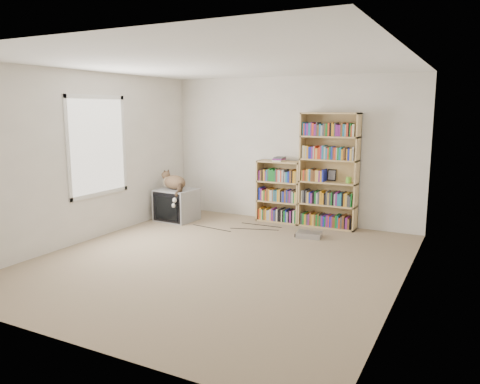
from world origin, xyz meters
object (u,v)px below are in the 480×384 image
at_px(bookcase_short, 280,194).
at_px(dvd_player, 309,235).
at_px(crt_tv, 177,205).
at_px(bookcase_tall, 329,174).
at_px(cat, 175,185).

distance_m(bookcase_short, dvd_player, 1.20).
distance_m(crt_tv, dvd_player, 2.47).
bearing_deg(bookcase_tall, cat, -162.30).
distance_m(crt_tv, bookcase_tall, 2.71).
bearing_deg(crt_tv, dvd_player, 3.00).
distance_m(bookcase_tall, dvd_player, 1.15).
distance_m(cat, bookcase_short, 1.85).
bearing_deg(dvd_player, cat, 172.05).
height_order(bookcase_short, dvd_player, bookcase_short).
height_order(crt_tv, cat, cat).
height_order(cat, bookcase_tall, bookcase_tall).
bearing_deg(bookcase_short, crt_tv, -155.59).
bearing_deg(dvd_player, bookcase_short, 127.80).
bearing_deg(crt_tv, bookcase_short, 27.68).
xyz_separation_m(cat, dvd_player, (2.47, 0.04, -0.61)).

